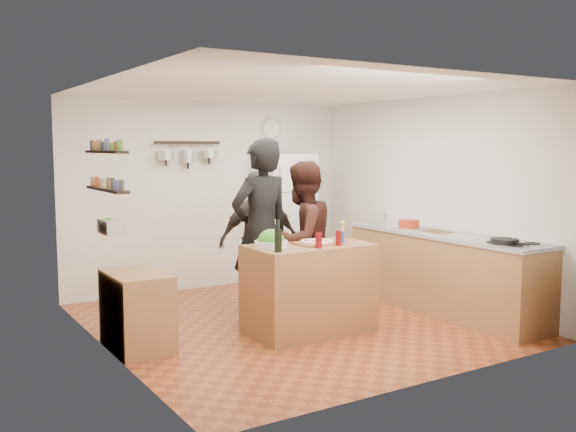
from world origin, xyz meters
TOP-DOWN VIEW (x-y plane):
  - room_shell at (0.00, 0.39)m, footprint 4.20×4.20m
  - prep_island at (-0.07, -0.42)m, footprint 1.25×0.72m
  - pizza_board at (0.01, -0.44)m, footprint 0.42×0.34m
  - pizza at (0.01, -0.44)m, footprint 0.34×0.34m
  - salad_bowl at (-0.49, -0.37)m, footprint 0.33×0.33m
  - wine_bottle at (-0.57, -0.64)m, footprint 0.07×0.07m
  - wine_glass_near at (-0.12, -0.66)m, footprint 0.06×0.06m
  - wine_glass_far at (0.15, -0.62)m, footprint 0.06×0.06m
  - pepper_mill at (0.38, -0.37)m, footprint 0.05×0.05m
  - salt_canister at (0.23, -0.54)m, footprint 0.08×0.08m
  - person_left at (-0.33, 0.11)m, footprint 0.78×0.56m
  - person_center at (0.14, 0.04)m, footprint 1.01×0.89m
  - person_back at (-0.04, 0.68)m, footprint 1.01×0.56m
  - counter_run at (1.70, -0.55)m, footprint 0.63×2.63m
  - stove_top at (1.70, -1.50)m, footprint 0.60×0.62m
  - skillet at (1.60, -1.48)m, footprint 0.28×0.28m
  - sink at (1.70, 0.30)m, footprint 0.50×0.80m
  - cutting_board at (1.70, -0.42)m, footprint 0.30×0.40m
  - red_bowl at (1.65, -0.02)m, footprint 0.25×0.25m
  - fridge at (0.95, 1.75)m, footprint 0.70×0.68m
  - wall_clock at (0.95, 2.08)m, footprint 0.30×0.03m
  - spice_shelf_lower at (-1.93, 0.20)m, footprint 0.12×1.00m
  - spice_shelf_upper at (-1.93, 0.20)m, footprint 0.12×1.00m
  - produce_basket at (-1.90, 0.20)m, footprint 0.18×0.35m
  - side_table at (-1.74, -0.01)m, footprint 0.50×0.80m
  - pot_rack at (-0.35, 2.00)m, footprint 0.90×0.04m

SIDE VIEW (x-z plane):
  - side_table at x=-1.74m, z-range 0.00..0.73m
  - counter_run at x=1.70m, z-range 0.00..0.90m
  - prep_island at x=-0.07m, z-range 0.00..0.91m
  - person_back at x=-0.04m, z-range 0.00..1.62m
  - person_center at x=0.14m, z-range 0.00..1.74m
  - fridge at x=0.95m, z-range 0.00..1.80m
  - stove_top at x=1.70m, z-range 0.90..0.92m
  - cutting_board at x=1.70m, z-range 0.90..0.92m
  - sink at x=1.70m, z-range 0.90..0.93m
  - pizza_board at x=0.01m, z-range 0.91..0.93m
  - pizza at x=0.01m, z-range 0.93..0.95m
  - salad_bowl at x=-0.49m, z-range 0.91..0.98m
  - skillet at x=1.60m, z-range 0.92..0.97m
  - red_bowl at x=1.65m, z-range 0.92..1.02m
  - salt_canister at x=0.23m, z-range 0.91..1.04m
  - wine_glass_far at x=0.15m, z-range 0.91..1.06m
  - wine_glass_near at x=-0.12m, z-range 0.91..1.07m
  - pepper_mill at x=0.38m, z-range 0.91..1.08m
  - person_left at x=-0.33m, z-range 0.00..1.99m
  - wine_bottle at x=-0.57m, z-range 0.91..1.13m
  - produce_basket at x=-1.90m, z-range 1.08..1.22m
  - room_shell at x=0.00m, z-range -0.85..3.35m
  - spice_shelf_lower at x=-1.93m, z-range 1.49..1.51m
  - spice_shelf_upper at x=-1.93m, z-range 1.84..1.86m
  - pot_rack at x=-0.35m, z-range 1.93..1.97m
  - wall_clock at x=0.95m, z-range 2.00..2.30m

